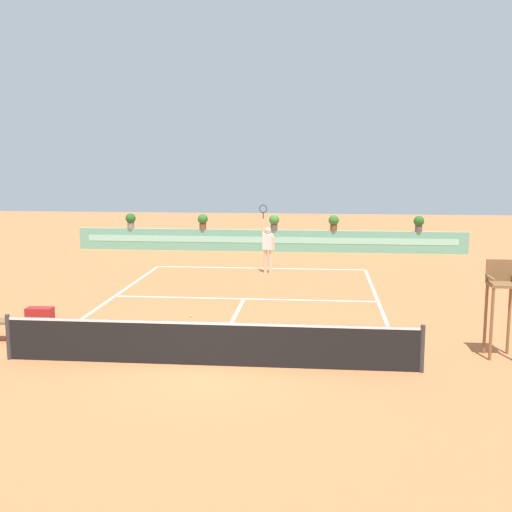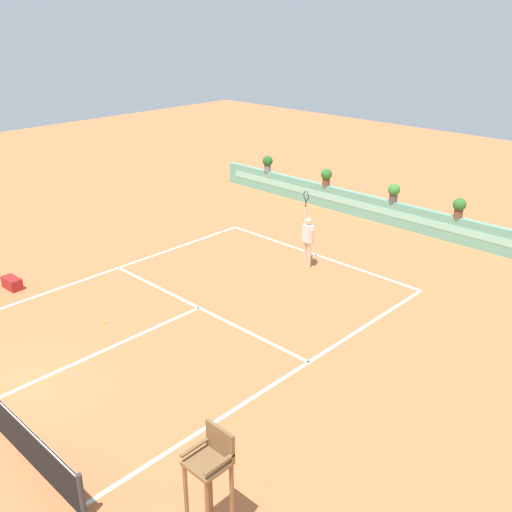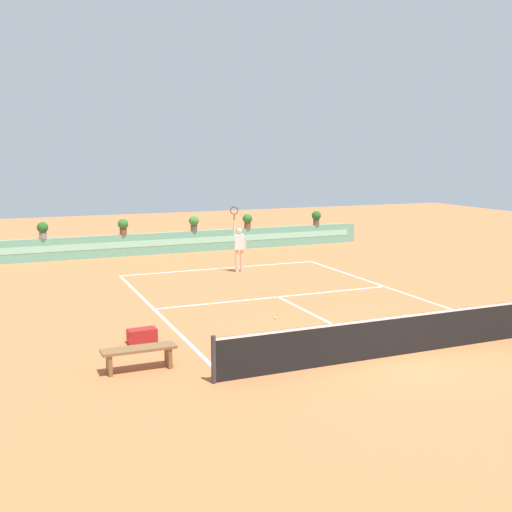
{
  "view_description": "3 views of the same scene",
  "coord_description": "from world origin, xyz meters",
  "px_view_note": "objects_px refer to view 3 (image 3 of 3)",
  "views": [
    {
      "loc": [
        2.26,
        -12.87,
        4.4
      ],
      "look_at": [
        0.16,
        8.64,
        1.0
      ],
      "focal_mm": 44.95,
      "sensor_mm": 36.0,
      "label": 1
    },
    {
      "loc": [
        11.64,
        -3.33,
        8.04
      ],
      "look_at": [
        0.16,
        8.64,
        1.0
      ],
      "focal_mm": 41.04,
      "sensor_mm": 36.0,
      "label": 2
    },
    {
      "loc": [
        -8.24,
        -11.31,
        4.61
      ],
      "look_at": [
        0.16,
        8.64,
        1.0
      ],
      "focal_mm": 43.17,
      "sensor_mm": 36.0,
      "label": 3
    }
  ],
  "objects_px": {
    "potted_plant_right": "(247,220)",
    "potted_plant_left": "(123,225)",
    "tennis_ball_near_baseline": "(275,318)",
    "potted_plant_centre": "(194,222)",
    "potted_plant_far_right": "(316,217)",
    "bench_courtside": "(139,353)",
    "gear_bag": "(142,336)",
    "potted_plant_far_left": "(43,229)",
    "tennis_player": "(239,246)"
  },
  "relations": [
    {
      "from": "tennis_ball_near_baseline",
      "to": "potted_plant_far_right",
      "type": "relative_size",
      "value": 0.09
    },
    {
      "from": "tennis_player",
      "to": "potted_plant_far_right",
      "type": "height_order",
      "value": "tennis_player"
    },
    {
      "from": "bench_courtside",
      "to": "gear_bag",
      "type": "relative_size",
      "value": 2.29
    },
    {
      "from": "potted_plant_far_left",
      "to": "potted_plant_far_right",
      "type": "bearing_deg",
      "value": 0.0
    },
    {
      "from": "potted_plant_left",
      "to": "tennis_player",
      "type": "bearing_deg",
      "value": -57.76
    },
    {
      "from": "potted_plant_far_left",
      "to": "potted_plant_left",
      "type": "distance_m",
      "value": 3.44
    },
    {
      "from": "bench_courtside",
      "to": "gear_bag",
      "type": "bearing_deg",
      "value": 75.85
    },
    {
      "from": "tennis_ball_near_baseline",
      "to": "potted_plant_far_right",
      "type": "height_order",
      "value": "potted_plant_far_right"
    },
    {
      "from": "tennis_player",
      "to": "tennis_ball_near_baseline",
      "type": "xyz_separation_m",
      "value": [
        -1.59,
        -6.88,
        -1.02
      ]
    },
    {
      "from": "gear_bag",
      "to": "potted_plant_far_right",
      "type": "relative_size",
      "value": 0.97
    },
    {
      "from": "gear_bag",
      "to": "tennis_ball_near_baseline",
      "type": "height_order",
      "value": "gear_bag"
    },
    {
      "from": "potted_plant_left",
      "to": "potted_plant_far_right",
      "type": "bearing_deg",
      "value": 0.0
    },
    {
      "from": "potted_plant_centre",
      "to": "potted_plant_left",
      "type": "distance_m",
      "value": 3.33
    },
    {
      "from": "tennis_player",
      "to": "potted_plant_right",
      "type": "relative_size",
      "value": 3.57
    },
    {
      "from": "tennis_ball_near_baseline",
      "to": "potted_plant_centre",
      "type": "relative_size",
      "value": 0.09
    },
    {
      "from": "tennis_player",
      "to": "potted_plant_far_right",
      "type": "bearing_deg",
      "value": 40.79
    },
    {
      "from": "gear_bag",
      "to": "potted_plant_far_left",
      "type": "height_order",
      "value": "potted_plant_far_left"
    },
    {
      "from": "bench_courtside",
      "to": "potted_plant_far_left",
      "type": "distance_m",
      "value": 15.11
    },
    {
      "from": "potted_plant_far_right",
      "to": "potted_plant_right",
      "type": "distance_m",
      "value": 3.81
    },
    {
      "from": "potted_plant_centre",
      "to": "potted_plant_far_right",
      "type": "xyz_separation_m",
      "value": [
        6.53,
        0.0,
        0.0
      ]
    },
    {
      "from": "gear_bag",
      "to": "potted_plant_left",
      "type": "relative_size",
      "value": 0.97
    },
    {
      "from": "potted_plant_far_left",
      "to": "tennis_player",
      "type": "bearing_deg",
      "value": -38.55
    },
    {
      "from": "tennis_player",
      "to": "potted_plant_right",
      "type": "xyz_separation_m",
      "value": [
        2.58,
        5.51,
        0.36
      ]
    },
    {
      "from": "tennis_ball_near_baseline",
      "to": "potted_plant_far_left",
      "type": "distance_m",
      "value": 13.55
    },
    {
      "from": "potted_plant_far_left",
      "to": "potted_plant_right",
      "type": "height_order",
      "value": "same"
    },
    {
      "from": "bench_courtside",
      "to": "gear_bag",
      "type": "height_order",
      "value": "bench_courtside"
    },
    {
      "from": "potted_plant_far_left",
      "to": "potted_plant_far_right",
      "type": "relative_size",
      "value": 1.0
    },
    {
      "from": "potted_plant_far_right",
      "to": "potted_plant_right",
      "type": "xyz_separation_m",
      "value": [
        -3.81,
        0.0,
        0.0
      ]
    },
    {
      "from": "bench_courtside",
      "to": "potted_plant_centre",
      "type": "xyz_separation_m",
      "value": [
        5.88,
        15.05,
        1.04
      ]
    },
    {
      "from": "gear_bag",
      "to": "potted_plant_right",
      "type": "bearing_deg",
      "value": 58.3
    },
    {
      "from": "tennis_ball_near_baseline",
      "to": "potted_plant_far_right",
      "type": "bearing_deg",
      "value": 57.23
    },
    {
      "from": "bench_courtside",
      "to": "potted_plant_far_left",
      "type": "height_order",
      "value": "potted_plant_far_left"
    },
    {
      "from": "gear_bag",
      "to": "potted_plant_far_left",
      "type": "xyz_separation_m",
      "value": [
        -1.36,
        13.16,
        1.23
      ]
    },
    {
      "from": "bench_courtside",
      "to": "potted_plant_far_right",
      "type": "bearing_deg",
      "value": 50.49
    },
    {
      "from": "potted_plant_right",
      "to": "gear_bag",
      "type": "bearing_deg",
      "value": -121.7
    },
    {
      "from": "potted_plant_centre",
      "to": "potted_plant_far_right",
      "type": "bearing_deg",
      "value": 0.0
    },
    {
      "from": "potted_plant_right",
      "to": "potted_plant_far_right",
      "type": "bearing_deg",
      "value": 0.0
    },
    {
      "from": "tennis_player",
      "to": "potted_plant_far_left",
      "type": "distance_m",
      "value": 8.85
    },
    {
      "from": "bench_courtside",
      "to": "potted_plant_far_right",
      "type": "relative_size",
      "value": 2.21
    },
    {
      "from": "tennis_player",
      "to": "potted_plant_far_right",
      "type": "relative_size",
      "value": 3.57
    },
    {
      "from": "potted_plant_centre",
      "to": "potted_plant_far_right",
      "type": "height_order",
      "value": "same"
    },
    {
      "from": "potted_plant_right",
      "to": "potted_plant_left",
      "type": "bearing_deg",
      "value": 180.0
    },
    {
      "from": "gear_bag",
      "to": "tennis_player",
      "type": "relative_size",
      "value": 0.27
    },
    {
      "from": "tennis_player",
      "to": "potted_plant_left",
      "type": "distance_m",
      "value": 6.52
    },
    {
      "from": "gear_bag",
      "to": "potted_plant_left",
      "type": "bearing_deg",
      "value": 81.04
    },
    {
      "from": "gear_bag",
      "to": "potted_plant_far_left",
      "type": "bearing_deg",
      "value": 95.92
    },
    {
      "from": "potted_plant_far_left",
      "to": "gear_bag",
      "type": "bearing_deg",
      "value": -84.08
    },
    {
      "from": "tennis_player",
      "to": "potted_plant_centre",
      "type": "height_order",
      "value": "tennis_player"
    },
    {
      "from": "tennis_ball_near_baseline",
      "to": "potted_plant_centre",
      "type": "height_order",
      "value": "potted_plant_centre"
    },
    {
      "from": "potted_plant_centre",
      "to": "gear_bag",
      "type": "bearing_deg",
      "value": -112.32
    }
  ]
}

